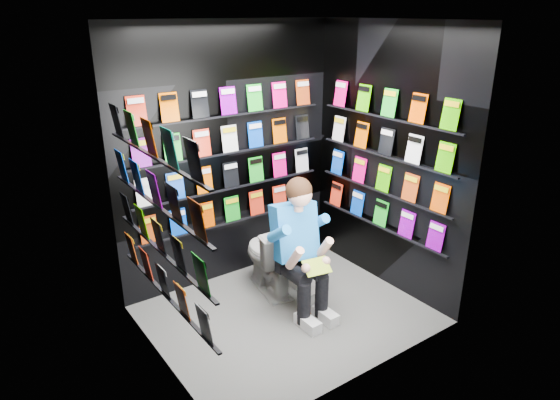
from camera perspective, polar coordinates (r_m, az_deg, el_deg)
floor at (r=4.79m, az=0.81°, el=-12.93°), size 2.40×2.40×0.00m
ceiling at (r=3.98m, az=1.01°, el=19.90°), size 2.40×2.40×0.00m
wall_back at (r=5.02m, az=-5.88°, el=4.95°), size 2.40×0.04×2.60m
wall_front at (r=3.51m, az=10.58°, el=-2.43°), size 2.40×0.04×2.60m
wall_left at (r=3.68m, az=-14.39°, el=-1.64°), size 0.04×2.00×2.60m
wall_right at (r=4.98m, az=12.15°, el=4.47°), size 0.04×2.00×2.60m
comics_back at (r=4.99m, az=-5.71°, el=4.93°), size 2.10×0.06×1.37m
comics_left at (r=3.69m, az=-13.96°, el=-1.47°), size 0.06×1.70×1.37m
comics_right at (r=4.96m, az=11.92°, el=4.48°), size 0.06×1.70×1.37m
toilet at (r=5.00m, az=-1.16°, el=-6.49°), size 0.55×0.81×0.73m
longbox at (r=5.16m, az=2.67°, el=-8.59°), size 0.26×0.38×0.27m
longbox_lid at (r=5.09m, az=2.70°, el=-7.16°), size 0.28×0.40×0.03m
reader at (r=4.55m, az=1.50°, el=-3.68°), size 0.67×0.86×1.44m
held_comic at (r=4.39m, az=4.23°, el=-7.59°), size 0.26×0.18×0.10m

